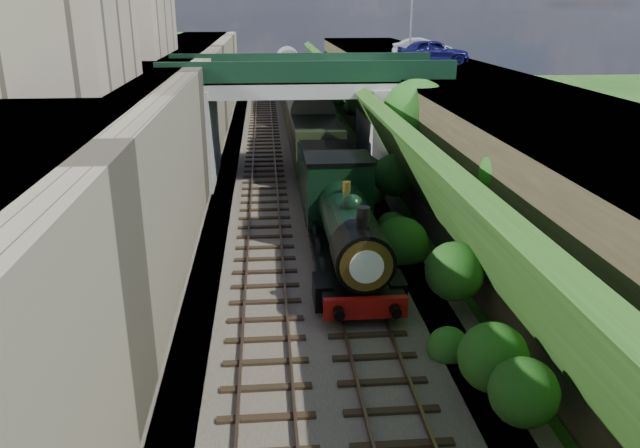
# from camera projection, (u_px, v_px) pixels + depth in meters

# --- Properties ---
(ground) EXTENTS (160.00, 160.00, 0.00)m
(ground) POSITION_uv_depth(u_px,v_px,m) (349.00, 439.00, 15.27)
(ground) COLOR #1E4714
(ground) RESTS_ON ground
(trackbed) EXTENTS (10.00, 90.00, 0.20)m
(trackbed) POSITION_uv_depth(u_px,v_px,m) (301.00, 198.00, 34.03)
(trackbed) COLOR #473F38
(trackbed) RESTS_ON ground
(retaining_wall) EXTENTS (1.00, 90.00, 7.00)m
(retaining_wall) POSITION_uv_depth(u_px,v_px,m) (195.00, 138.00, 32.44)
(retaining_wall) COLOR #756B56
(retaining_wall) RESTS_ON ground
(street_plateau_left) EXTENTS (6.00, 90.00, 7.00)m
(street_plateau_left) POSITION_uv_depth(u_px,v_px,m) (127.00, 139.00, 32.16)
(street_plateau_left) COLOR #262628
(street_plateau_left) RESTS_ON ground
(street_plateau_right) EXTENTS (8.00, 90.00, 6.25)m
(street_plateau_right) POSITION_uv_depth(u_px,v_px,m) (475.00, 140.00, 33.80)
(street_plateau_right) COLOR #262628
(street_plateau_right) RESTS_ON ground
(embankment_slope) EXTENTS (4.57, 90.00, 6.40)m
(embankment_slope) POSITION_uv_depth(u_px,v_px,m) (397.00, 157.00, 32.31)
(embankment_slope) COLOR #1E4714
(embankment_slope) RESTS_ON ground
(track_left) EXTENTS (2.50, 90.00, 0.20)m
(track_left) POSITION_uv_depth(u_px,v_px,m) (264.00, 196.00, 33.81)
(track_left) COLOR black
(track_left) RESTS_ON trackbed
(track_right) EXTENTS (2.50, 90.00, 0.20)m
(track_right) POSITION_uv_depth(u_px,v_px,m) (323.00, 195.00, 34.08)
(track_right) COLOR black
(track_right) RESTS_ON trackbed
(road_bridge) EXTENTS (16.00, 6.40, 7.25)m
(road_bridge) POSITION_uv_depth(u_px,v_px,m) (313.00, 113.00, 36.54)
(road_bridge) COLOR gray
(road_bridge) RESTS_ON ground
(building_far) EXTENTS (5.00, 10.00, 6.00)m
(building_far) POSITION_uv_depth(u_px,v_px,m) (124.00, 5.00, 39.26)
(building_far) COLOR gray
(building_far) RESTS_ON street_plateau_left
(building_near) EXTENTS (4.00, 8.00, 4.00)m
(building_near) POSITION_uv_depth(u_px,v_px,m) (68.00, 33.00, 24.65)
(building_near) COLOR gray
(building_near) RESTS_ON street_plateau_left
(tree) EXTENTS (3.60, 3.80, 6.60)m
(tree) POSITION_uv_depth(u_px,v_px,m) (418.00, 117.00, 31.66)
(tree) COLOR black
(tree) RESTS_ON ground
(lamppost) EXTENTS (0.87, 0.15, 6.00)m
(lamppost) POSITION_uv_depth(u_px,v_px,m) (412.00, 12.00, 42.43)
(lamppost) COLOR gray
(lamppost) RESTS_ON street_plateau_right
(car_blue) EXTENTS (4.79, 1.94, 1.63)m
(car_blue) POSITION_uv_depth(u_px,v_px,m) (433.00, 52.00, 41.76)
(car_blue) COLOR #11114C
(car_blue) RESTS_ON street_plateau_right
(car_silver) EXTENTS (4.47, 1.80, 1.45)m
(car_silver) POSITION_uv_depth(u_px,v_px,m) (422.00, 48.00, 46.57)
(car_silver) COLOR #AEAFB3
(car_silver) RESTS_ON street_plateau_right
(locomotive) EXTENTS (3.10, 10.22, 3.83)m
(locomotive) POSITION_uv_depth(u_px,v_px,m) (347.00, 228.00, 24.16)
(locomotive) COLOR black
(locomotive) RESTS_ON trackbed
(tender) EXTENTS (2.70, 6.00, 3.05)m
(tender) POSITION_uv_depth(u_px,v_px,m) (328.00, 183.00, 31.16)
(tender) COLOR black
(tender) RESTS_ON trackbed
(coach_front) EXTENTS (2.90, 18.00, 3.70)m
(coach_front) POSITION_uv_depth(u_px,v_px,m) (310.00, 128.00, 42.86)
(coach_front) COLOR black
(coach_front) RESTS_ON trackbed
(coach_middle) EXTENTS (2.90, 18.00, 3.70)m
(coach_middle) POSITION_uv_depth(u_px,v_px,m) (296.00, 92.00, 60.52)
(coach_middle) COLOR black
(coach_middle) RESTS_ON trackbed
(coach_rear) EXTENTS (2.90, 18.00, 3.70)m
(coach_rear) POSITION_uv_depth(u_px,v_px,m) (288.00, 72.00, 78.17)
(coach_rear) COLOR black
(coach_rear) RESTS_ON trackbed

